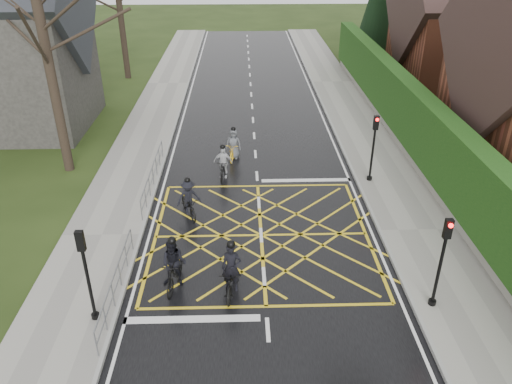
{
  "coord_description": "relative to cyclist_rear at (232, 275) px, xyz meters",
  "views": [
    {
      "loc": [
        -0.67,
        -15.86,
        10.53
      ],
      "look_at": [
        -0.16,
        1.06,
        1.3
      ],
      "focal_mm": 35.0,
      "sensor_mm": 36.0,
      "label": 1
    }
  ],
  "objects": [
    {
      "name": "ground",
      "position": [
        1.06,
        3.2,
        -0.61
      ],
      "size": [
        120.0,
        120.0,
        0.0
      ],
      "primitive_type": "plane",
      "color": "black",
      "rests_on": "ground"
    },
    {
      "name": "road",
      "position": [
        1.06,
        3.2,
        -0.61
      ],
      "size": [
        9.0,
        80.0,
        0.01
      ],
      "primitive_type": "cube",
      "color": "black",
      "rests_on": "ground"
    },
    {
      "name": "sidewalk_right",
      "position": [
        7.06,
        3.2,
        -0.54
      ],
      "size": [
        3.0,
        80.0,
        0.15
      ],
      "primitive_type": "cube",
      "color": "gray",
      "rests_on": "ground"
    },
    {
      "name": "sidewalk_left",
      "position": [
        -4.94,
        3.2,
        -0.54
      ],
      "size": [
        3.0,
        80.0,
        0.15
      ],
      "primitive_type": "cube",
      "color": "gray",
      "rests_on": "ground"
    },
    {
      "name": "stone_wall",
      "position": [
        8.81,
        9.2,
        -0.26
      ],
      "size": [
        0.5,
        38.0,
        0.7
      ],
      "primitive_type": "cube",
      "color": "slate",
      "rests_on": "ground"
    },
    {
      "name": "hedge",
      "position": [
        8.81,
        9.2,
        1.49
      ],
      "size": [
        0.9,
        38.0,
        2.8
      ],
      "primitive_type": "cube",
      "color": "#14390F",
      "rests_on": "stone_wall"
    },
    {
      "name": "house_far",
      "position": [
        15.82,
        21.2,
        3.75
      ],
      "size": [
        9.8,
        8.8,
        10.3
      ],
      "color": "brown",
      "rests_on": "ground"
    },
    {
      "name": "conifer",
      "position": [
        11.81,
        29.2,
        4.38
      ],
      "size": [
        4.6,
        4.6,
        10.0
      ],
      "color": "black",
      "rests_on": "ground"
    },
    {
      "name": "church",
      "position": [
        -12.47,
        15.2,
        4.31
      ],
      "size": [
        8.8,
        7.8,
        11.0
      ],
      "color": "#2D2B28",
      "rests_on": "ground"
    },
    {
      "name": "railing_south",
      "position": [
        -3.59,
        -0.3,
        0.17
      ],
      "size": [
        0.05,
        5.04,
        1.03
      ],
      "color": "slate",
      "rests_on": "ground"
    },
    {
      "name": "railing_north",
      "position": [
        -3.59,
        7.2,
        0.17
      ],
      "size": [
        0.05,
        6.04,
        1.03
      ],
      "color": "slate",
      "rests_on": "ground"
    },
    {
      "name": "traffic_light_ne",
      "position": [
        6.16,
        7.39,
        1.05
      ],
      "size": [
        0.24,
        0.31,
        3.21
      ],
      "rotation": [
        0.0,
        0.0,
        3.14
      ],
      "color": "black",
      "rests_on": "ground"
    },
    {
      "name": "traffic_light_se",
      "position": [
        6.16,
        -1.01,
        1.05
      ],
      "size": [
        0.24,
        0.31,
        3.21
      ],
      "rotation": [
        0.0,
        0.0,
        3.14
      ],
      "color": "black",
      "rests_on": "ground"
    },
    {
      "name": "traffic_light_sw",
      "position": [
        -4.04,
        -1.3,
        1.05
      ],
      "size": [
        0.24,
        0.31,
        3.21
      ],
      "color": "black",
      "rests_on": "ground"
    },
    {
      "name": "cyclist_rear",
      "position": [
        0.0,
        0.0,
        0.0
      ],
      "size": [
        0.87,
        2.0,
        1.89
      ],
      "rotation": [
        0.0,
        0.0,
        -0.1
      ],
      "color": "black",
      "rests_on": "ground"
    },
    {
      "name": "cyclist_back",
      "position": [
        -1.85,
        0.32,
        0.09
      ],
      "size": [
        0.92,
        1.92,
        1.87
      ],
      "rotation": [
        0.0,
        0.0,
        -0.15
      ],
      "color": "black",
      "rests_on": "ground"
    },
    {
      "name": "cyclist_mid",
      "position": [
        -1.79,
        4.81,
        -0.0
      ],
      "size": [
        1.21,
        1.81,
        1.67
      ],
      "rotation": [
        0.0,
        0.0,
        0.4
      ],
      "color": "black",
      "rests_on": "ground"
    },
    {
      "name": "cyclist_front",
      "position": [
        -0.5,
        8.11,
        -0.01
      ],
      "size": [
        0.92,
        1.68,
        1.64
      ],
      "rotation": [
        0.0,
        0.0,
        -0.12
      ],
      "color": "black",
      "rests_on": "ground"
    },
    {
      "name": "cyclist_lead",
      "position": [
        -0.04,
        10.24,
        -0.04
      ],
      "size": [
        0.86,
        1.78,
        1.66
      ],
      "rotation": [
        0.0,
        0.0,
        -0.16
      ],
      "color": "yellow",
      "rests_on": "ground"
    }
  ]
}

